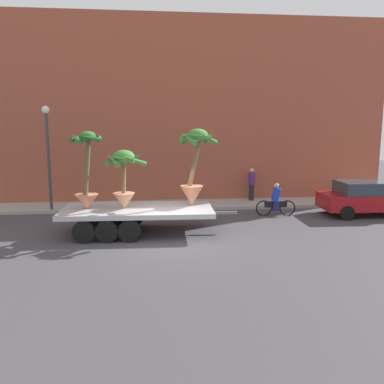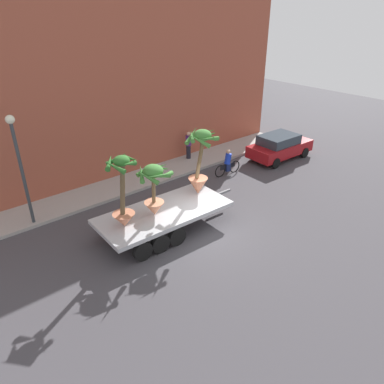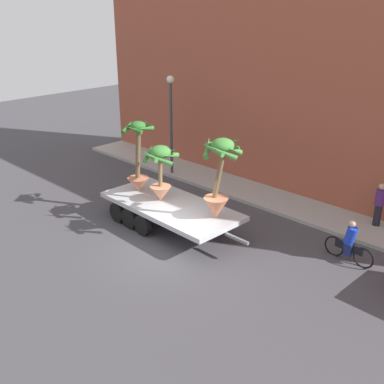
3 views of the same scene
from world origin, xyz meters
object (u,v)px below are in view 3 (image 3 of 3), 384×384
potted_palm_rear (160,170)px  street_lamp (171,112)px  potted_palm_front (138,161)px  potted_palm_middle (219,180)px  pedestrian_near_gate (379,204)px  cyclist (350,243)px  flatbed_trailer (167,207)px

potted_palm_rear → street_lamp: bearing=132.1°
potted_palm_front → street_lamp: 4.78m
potted_palm_middle → pedestrian_near_gate: bearing=55.1°
potted_palm_rear → potted_palm_front: (-1.39, 0.07, 0.02)m
cyclist → potted_palm_middle: bearing=-151.8°
potted_palm_rear → pedestrian_near_gate: size_ratio=1.30×
potted_palm_middle → cyclist: 4.88m
potted_palm_rear → street_lamp: (-3.73, 4.13, 0.97)m
flatbed_trailer → potted_palm_middle: potted_palm_middle is taller
pedestrian_near_gate → potted_palm_middle: bearing=-124.9°
flatbed_trailer → potted_palm_middle: bearing=5.2°
potted_palm_middle → cyclist: size_ratio=1.63×
potted_palm_rear → street_lamp: 5.65m
flatbed_trailer → cyclist: cyclist is taller
potted_palm_rear → potted_palm_middle: bearing=5.9°
flatbed_trailer → potted_palm_front: size_ratio=2.31×
pedestrian_near_gate → potted_palm_front: bearing=-145.0°
flatbed_trailer → potted_palm_middle: (2.46, 0.22, 1.72)m
flatbed_trailer → potted_palm_middle: 3.01m
potted_palm_rear → cyclist: (6.68, 2.42, -1.60)m
flatbed_trailer → potted_palm_rear: potted_palm_rear is taller
potted_palm_rear → potted_palm_front: bearing=177.0°
cyclist → street_lamp: 10.86m
potted_palm_middle → cyclist: potted_palm_middle is taller
potted_palm_rear → street_lamp: street_lamp is taller
potted_palm_front → pedestrian_near_gate: bearing=35.0°
flatbed_trailer → potted_palm_middle: size_ratio=2.25×
potted_palm_middle → pedestrian_near_gate: potted_palm_middle is taller
potted_palm_front → potted_palm_middle: bearing=2.9°
flatbed_trailer → potted_palm_front: bearing=179.4°
potted_palm_rear → pedestrian_near_gate: (6.31, 5.47, -1.22)m
potted_palm_rear → flatbed_trailer: bearing=13.5°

